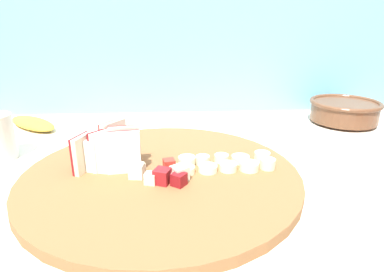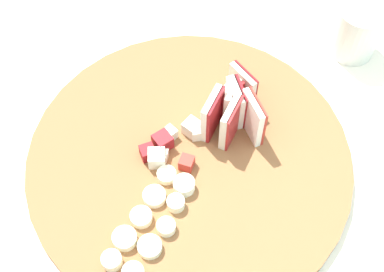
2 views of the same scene
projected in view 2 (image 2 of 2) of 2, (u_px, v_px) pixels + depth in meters
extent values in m
cylinder|color=brown|center=(189.00, 161.00, 0.73)|extent=(0.42, 0.42, 0.02)
cube|color=#A32323|center=(232.00, 101.00, 0.74)|extent=(0.04, 0.01, 0.05)
cube|color=white|center=(228.00, 98.00, 0.74)|extent=(0.04, 0.02, 0.05)
cube|color=maroon|center=(215.00, 115.00, 0.72)|extent=(0.05, 0.01, 0.07)
cube|color=white|center=(211.00, 113.00, 0.72)|extent=(0.05, 0.02, 0.07)
cube|color=#A32323|center=(234.00, 124.00, 0.71)|extent=(0.05, 0.01, 0.06)
cube|color=beige|center=(230.00, 122.00, 0.71)|extent=(0.05, 0.01, 0.06)
cube|color=#A32323|center=(234.00, 102.00, 0.73)|extent=(0.04, 0.02, 0.06)
cube|color=white|center=(229.00, 101.00, 0.73)|extent=(0.04, 0.02, 0.06)
cube|color=maroon|center=(240.00, 102.00, 0.73)|extent=(0.03, 0.04, 0.06)
cube|color=white|center=(235.00, 103.00, 0.73)|extent=(0.04, 0.04, 0.06)
cube|color=#B22D23|center=(256.00, 116.00, 0.71)|extent=(0.03, 0.04, 0.07)
cube|color=white|center=(252.00, 118.00, 0.71)|extent=(0.04, 0.05, 0.07)
cube|color=maroon|center=(245.00, 85.00, 0.75)|extent=(0.02, 0.04, 0.06)
cube|color=beige|center=(242.00, 86.00, 0.75)|extent=(0.02, 0.05, 0.06)
cube|color=maroon|center=(161.00, 140.00, 0.72)|extent=(0.03, 0.03, 0.02)
cube|color=maroon|center=(148.00, 152.00, 0.71)|extent=(0.03, 0.03, 0.02)
cube|color=#EFE5CC|center=(192.00, 128.00, 0.73)|extent=(0.02, 0.02, 0.02)
cube|color=#EFE5CC|center=(198.00, 132.00, 0.73)|extent=(0.03, 0.03, 0.02)
cube|color=#B22D23|center=(187.00, 163.00, 0.71)|extent=(0.02, 0.02, 0.02)
cube|color=beige|center=(162.00, 155.00, 0.71)|extent=(0.02, 0.02, 0.01)
cube|color=beige|center=(172.00, 135.00, 0.73)|extent=(0.02, 0.02, 0.02)
cube|color=beige|center=(157.00, 158.00, 0.71)|extent=(0.03, 0.03, 0.02)
cylinder|color=#F4EAC6|center=(167.00, 175.00, 0.70)|extent=(0.02, 0.02, 0.01)
cylinder|color=white|center=(154.00, 196.00, 0.69)|extent=(0.03, 0.03, 0.01)
cylinder|color=#F4EAC6|center=(141.00, 217.00, 0.67)|extent=(0.03, 0.03, 0.01)
cylinder|color=#F4EAC6|center=(125.00, 238.00, 0.66)|extent=(0.03, 0.03, 0.01)
cylinder|color=beige|center=(112.00, 261.00, 0.64)|extent=(0.02, 0.02, 0.02)
cylinder|color=white|center=(184.00, 185.00, 0.69)|extent=(0.03, 0.03, 0.02)
cylinder|color=beige|center=(176.00, 203.00, 0.68)|extent=(0.02, 0.02, 0.01)
cylinder|color=#F4EAC6|center=(166.00, 227.00, 0.66)|extent=(0.02, 0.02, 0.01)
cylinder|color=beige|center=(150.00, 247.00, 0.65)|extent=(0.03, 0.03, 0.01)
cylinder|color=beige|center=(357.00, 31.00, 0.80)|extent=(0.07, 0.07, 0.08)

